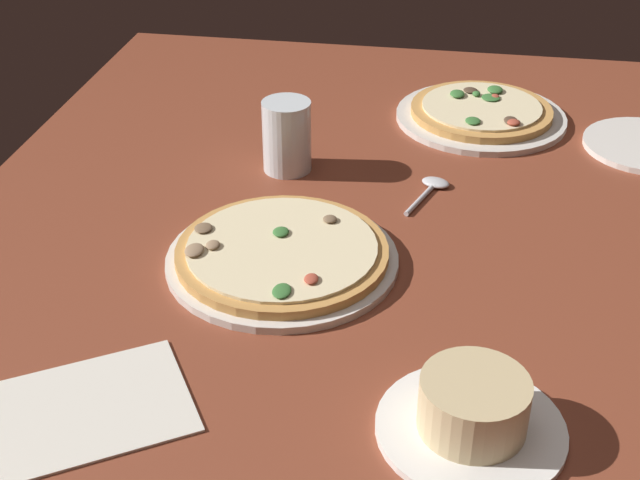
# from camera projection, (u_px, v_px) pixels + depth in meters

# --- Properties ---
(dining_table) EXTENTS (1.50, 1.10, 0.04)m
(dining_table) POSITION_uv_depth(u_px,v_px,m) (357.00, 272.00, 1.09)
(dining_table) COLOR brown
(dining_table) RESTS_ON ground
(pizza_main) EXTENTS (0.28, 0.28, 0.03)m
(pizza_main) POSITION_uv_depth(u_px,v_px,m) (282.00, 255.00, 1.07)
(pizza_main) COLOR silver
(pizza_main) RESTS_ON dining_table
(pizza_side) EXTENTS (0.27, 0.27, 0.03)m
(pizza_side) POSITION_uv_depth(u_px,v_px,m) (481.00, 113.00, 1.42)
(pizza_side) COLOR silver
(pizza_side) RESTS_ON dining_table
(ramekin_on_saucer) EXTENTS (0.18, 0.18, 0.06)m
(ramekin_on_saucer) POSITION_uv_depth(u_px,v_px,m) (473.00, 412.00, 0.82)
(ramekin_on_saucer) COLOR white
(ramekin_on_saucer) RESTS_ON dining_table
(water_glass) EXTENTS (0.07, 0.07, 0.10)m
(water_glass) POSITION_uv_depth(u_px,v_px,m) (287.00, 141.00, 1.26)
(water_glass) COLOR silver
(water_glass) RESTS_ON dining_table
(paper_menu) EXTENTS (0.23, 0.25, 0.00)m
(paper_menu) POSITION_uv_depth(u_px,v_px,m) (80.00, 411.00, 0.85)
(paper_menu) COLOR silver
(paper_menu) RESTS_ON dining_table
(spoon) EXTENTS (0.11, 0.06, 0.01)m
(spoon) POSITION_uv_depth(u_px,v_px,m) (431.00, 187.00, 1.23)
(spoon) COLOR silver
(spoon) RESTS_ON dining_table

